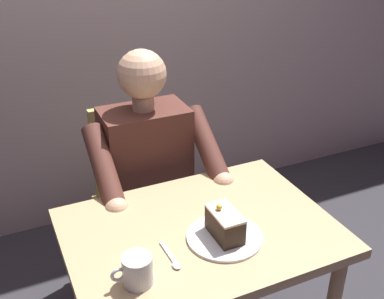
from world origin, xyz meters
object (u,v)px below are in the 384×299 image
Objects in this scene: dining_table at (200,252)px; seated_person at (153,186)px; chair at (141,191)px; cake_slice at (225,224)px; dessert_spoon at (173,259)px; coffee_cup at (137,270)px.

seated_person is (0.00, -0.47, 0.01)m from dining_table.
seated_person is (0.00, 0.17, 0.13)m from chair.
cake_slice is 0.99× the size of dessert_spoon.
dessert_spoon is at bearing 36.81° from dining_table.
seated_person is at bearing -104.34° from dessert_spoon.
dining_table is 1.02× the size of chair.
dining_table is 0.19m from cake_slice.
seated_person reaches higher than dessert_spoon.
chair is 0.74× the size of seated_person.
coffee_cup is 0.14m from dessert_spoon.
chair is (0.00, -0.64, -0.12)m from dining_table.
chair is 6.17× the size of dessert_spoon.
dessert_spoon is at bearing -159.82° from coffee_cup.
coffee_cup is 0.86× the size of dessert_spoon.
dining_table is 6.33× the size of cake_slice.
cake_slice is 1.15× the size of coffee_cup.
chair is at bearing -109.03° from coffee_cup.
seated_person is 8.29× the size of dessert_spoon.
seated_person is 8.34× the size of cake_slice.
seated_person is at bearing -90.00° from dining_table.
dining_table is at bearing 90.00° from chair.
dining_table is at bearing 90.00° from seated_person.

